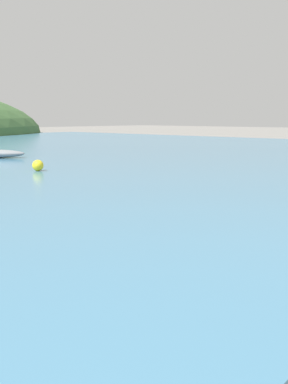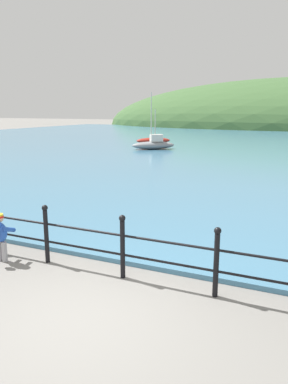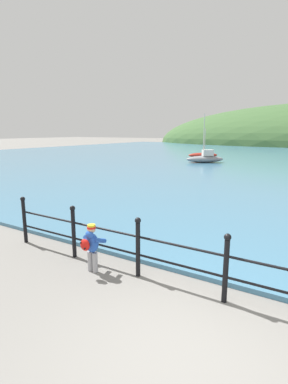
# 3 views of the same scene
# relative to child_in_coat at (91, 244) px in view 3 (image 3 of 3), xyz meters

# --- Properties ---
(ground_plane) EXTENTS (200.00, 200.00, 0.00)m
(ground_plane) POSITION_rel_child_in_coat_xyz_m (2.65, -1.15, -0.61)
(ground_plane) COLOR slate
(iron_railing) EXTENTS (10.51, 0.12, 1.21)m
(iron_railing) POSITION_rel_child_in_coat_xyz_m (2.62, 0.35, 0.04)
(iron_railing) COLOR black
(iron_railing) RESTS_ON ground
(child_in_coat) EXTENTS (0.38, 0.53, 1.00)m
(child_in_coat) POSITION_rel_child_in_coat_xyz_m (0.00, 0.00, 0.00)
(child_in_coat) COLOR #99999E
(child_in_coat) RESTS_ON ground
(boat_twin_mast) EXTENTS (3.28, 2.86, 4.18)m
(boat_twin_mast) POSITION_rel_child_in_coat_xyz_m (-5.44, 20.81, -0.13)
(boat_twin_mast) COLOR gray
(boat_twin_mast) RESTS_ON water
(boat_blue_hull) EXTENTS (3.03, 2.73, 2.96)m
(boat_blue_hull) POSITION_rel_child_in_coat_xyz_m (-7.39, 25.36, -0.24)
(boat_blue_hull) COLOR maroon
(boat_blue_hull) RESTS_ON water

